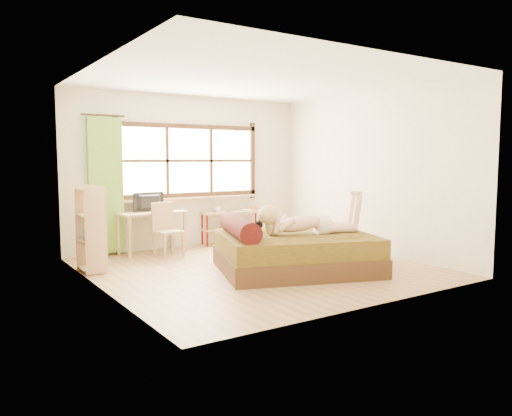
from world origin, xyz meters
TOP-DOWN VIEW (x-y plane):
  - floor at (0.00, 0.00)m, footprint 4.50×4.50m
  - ceiling at (0.00, 0.00)m, footprint 4.50×4.50m
  - wall_back at (0.00, 2.25)m, footprint 4.50×0.00m
  - wall_front at (0.00, -2.25)m, footprint 4.50×0.00m
  - wall_left at (-2.25, 0.00)m, footprint 0.00×4.50m
  - wall_right at (2.25, 0.00)m, footprint 0.00×4.50m
  - window at (0.00, 2.22)m, footprint 2.80×0.16m
  - curtain at (-1.55, 2.13)m, footprint 0.55×0.10m
  - bed at (0.31, -0.42)m, footprint 2.53×2.28m
  - woman at (0.51, -0.48)m, footprint 1.53×0.88m
  - kitten at (-0.36, -0.33)m, footprint 0.34×0.22m
  - desk at (-0.85, 1.95)m, footprint 1.18×0.65m
  - monitor at (-0.85, 2.00)m, footprint 0.56×0.14m
  - chair at (-0.76, 1.58)m, footprint 0.44×0.44m
  - pipe_shelf at (0.80, 2.07)m, footprint 1.24×0.43m
  - cup at (0.49, 2.07)m, footprint 0.13×0.13m
  - book at (0.99, 2.07)m, footprint 0.20×0.26m
  - bookshelf at (-2.08, 1.10)m, footprint 0.30×0.52m

SIDE VIEW (x-z plane):
  - floor at x=0.00m, z-range 0.00..0.00m
  - bed at x=0.31m, z-range -0.11..0.68m
  - pipe_shelf at x=0.80m, z-range 0.10..0.79m
  - chair at x=-0.76m, z-range 0.05..0.93m
  - desk at x=-0.85m, z-range 0.26..0.96m
  - bookshelf at x=-2.08m, z-range 0.01..1.21m
  - book at x=0.99m, z-range 0.61..0.63m
  - kitten at x=-0.36m, z-range 0.53..0.78m
  - cup at x=0.49m, z-range 0.61..0.70m
  - woman at x=0.51m, z-range 0.53..1.16m
  - monitor at x=-0.85m, z-range 0.70..1.02m
  - curtain at x=-1.55m, z-range 0.05..2.25m
  - wall_back at x=0.00m, z-range -0.90..3.60m
  - wall_front at x=0.00m, z-range -0.90..3.60m
  - wall_left at x=-2.25m, z-range -0.90..3.60m
  - wall_right at x=2.25m, z-range -0.90..3.60m
  - window at x=0.00m, z-range 0.78..2.24m
  - ceiling at x=0.00m, z-range 2.70..2.70m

